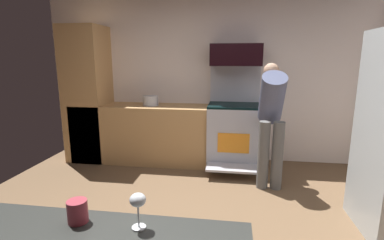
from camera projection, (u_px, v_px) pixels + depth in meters
wall_back at (210, 78)px, 4.56m from camera, size 5.20×0.12×2.60m
lower_cabinet_run at (150, 134)px, 4.51m from camera, size 2.40×0.60×0.90m
cabinet_column at (88, 95)px, 4.53m from camera, size 0.60×0.60×2.10m
oven_range at (234, 133)px, 4.31m from camera, size 0.76×0.95×1.50m
microwave at (236, 55)px, 4.16m from camera, size 0.74×0.38×0.31m
person_cook at (271, 115)px, 3.56m from camera, size 0.31×0.61×1.55m
wine_glass_near at (138, 202)px, 1.18m from camera, size 0.07×0.07×0.16m
mug_coffee at (78, 211)px, 1.24m from camera, size 0.09×0.09×0.10m
stock_pot at (151, 101)px, 4.40m from camera, size 0.24×0.24×0.15m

